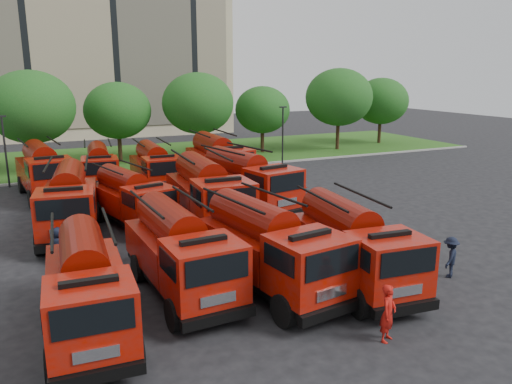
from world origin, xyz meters
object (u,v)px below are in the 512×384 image
(firefighter_4, at_px, (60,264))
(firefighter_3, at_px, (448,277))
(firefighter_1, at_px, (346,306))
(firefighter_2, at_px, (324,257))
(fire_truck_2, at_px, (268,248))
(fire_truck_3, at_px, (353,245))
(fire_truck_5, at_px, (131,198))
(fire_truck_10, at_px, (155,168))
(fire_truck_9, at_px, (99,168))
(firefighter_0, at_px, (386,340))
(fire_truck_1, at_px, (180,252))
(fire_truck_8, at_px, (44,171))
(fire_truck_4, at_px, (69,202))
(fire_truck_11, at_px, (218,160))
(fire_truck_7, at_px, (247,182))
(fire_truck_0, at_px, (87,287))
(firefighter_5, at_px, (296,201))
(fire_truck_6, at_px, (207,194))

(firefighter_4, bearing_deg, firefighter_3, 171.57)
(firefighter_1, height_order, firefighter_2, firefighter_2)
(fire_truck_2, relative_size, fire_truck_3, 1.05)
(fire_truck_2, distance_m, fire_truck_5, 10.77)
(fire_truck_10, height_order, firefighter_2, fire_truck_10)
(fire_truck_9, distance_m, firefighter_0, 25.28)
(fire_truck_2, relative_size, fire_truck_5, 1.10)
(fire_truck_1, bearing_deg, fire_truck_8, 99.26)
(fire_truck_1, height_order, firefighter_0, fire_truck_1)
(fire_truck_3, xyz_separation_m, fire_truck_8, (-10.20, 20.03, 0.13))
(firefighter_0, distance_m, firefighter_4, 13.97)
(fire_truck_4, height_order, firefighter_3, fire_truck_4)
(fire_truck_3, height_order, fire_truck_11, fire_truck_11)
(fire_truck_7, height_order, firefighter_4, fire_truck_7)
(fire_truck_5, height_order, firefighter_0, fire_truck_5)
(firefighter_2, bearing_deg, firefighter_4, 76.08)
(fire_truck_1, bearing_deg, firefighter_4, 125.71)
(fire_truck_5, distance_m, firefighter_0, 15.98)
(firefighter_0, bearing_deg, fire_truck_9, 70.42)
(fire_truck_0, height_order, fire_truck_8, fire_truck_8)
(firefighter_1, bearing_deg, fire_truck_1, 137.37)
(fire_truck_0, distance_m, fire_truck_7, 15.10)
(fire_truck_9, xyz_separation_m, firefighter_1, (5.33, -22.27, -1.54))
(fire_truck_11, bearing_deg, fire_truck_7, -96.51)
(fire_truck_7, relative_size, firefighter_1, 4.10)
(fire_truck_4, bearing_deg, firefighter_3, -34.23)
(firefighter_3, bearing_deg, fire_truck_8, -90.08)
(fire_truck_4, distance_m, firefighter_5, 13.77)
(fire_truck_3, distance_m, firefighter_0, 4.52)
(fire_truck_7, bearing_deg, fire_truck_2, -120.77)
(fire_truck_4, height_order, fire_truck_11, fire_truck_11)
(fire_truck_11, distance_m, firefighter_2, 15.88)
(firefighter_3, bearing_deg, fire_truck_6, -91.37)
(fire_truck_3, height_order, firefighter_4, fire_truck_3)
(fire_truck_10, distance_m, firefighter_5, 10.08)
(fire_truck_7, xyz_separation_m, fire_truck_9, (-7.15, 9.37, -0.22))
(fire_truck_4, xyz_separation_m, firefighter_2, (9.97, -8.03, -1.71))
(fire_truck_3, distance_m, fire_truck_11, 18.75)
(fire_truck_6, bearing_deg, fire_truck_10, 95.32)
(fire_truck_5, relative_size, firefighter_5, 4.29)
(fire_truck_0, height_order, fire_truck_7, fire_truck_7)
(fire_truck_11, bearing_deg, firefighter_2, -92.48)
(fire_truck_6, bearing_deg, fire_truck_0, -126.04)
(fire_truck_3, xyz_separation_m, fire_truck_4, (-9.37, 10.96, 0.10))
(fire_truck_7, bearing_deg, fire_truck_11, 71.56)
(fire_truck_3, relative_size, firefighter_1, 3.69)
(fire_truck_1, xyz_separation_m, fire_truck_11, (7.70, 16.70, 0.17))
(fire_truck_5, relative_size, firefighter_3, 4.12)
(fire_truck_5, height_order, firefighter_3, fire_truck_5)
(fire_truck_0, bearing_deg, firefighter_1, -9.22)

